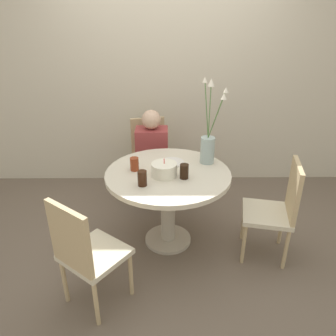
% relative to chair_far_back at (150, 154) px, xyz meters
% --- Properties ---
extents(ground_plane, '(16.00, 16.00, 0.00)m').
position_rel_chair_far_back_xyz_m(ground_plane, '(0.20, -0.91, -0.50)').
color(ground_plane, '#6B5B4C').
extents(wall_back, '(8.00, 0.05, 2.60)m').
position_rel_chair_far_back_xyz_m(wall_back, '(0.20, 0.40, 0.80)').
color(wall_back, beige).
rests_on(wall_back, ground_plane).
extents(dining_table, '(1.08, 1.08, 0.72)m').
position_rel_chair_far_back_xyz_m(dining_table, '(0.20, -0.91, 0.08)').
color(dining_table, beige).
rests_on(dining_table, ground_plane).
extents(chair_far_back, '(0.48, 0.48, 0.89)m').
position_rel_chair_far_back_xyz_m(chair_far_back, '(0.00, 0.00, 0.00)').
color(chair_far_back, beige).
rests_on(chair_far_back, ground_plane).
extents(chair_near_front, '(0.56, 0.56, 0.89)m').
position_rel_chair_far_back_xyz_m(chair_near_front, '(-0.37, -1.65, 0.00)').
color(chair_near_front, beige).
rests_on(chair_near_front, ground_plane).
extents(chair_right_flank, '(0.47, 0.47, 0.89)m').
position_rel_chair_far_back_xyz_m(chair_right_flank, '(1.11, -1.11, 0.00)').
color(chair_right_flank, beige).
rests_on(chair_right_flank, ground_plane).
extents(birthday_cake, '(0.21, 0.21, 0.15)m').
position_rel_chair_far_back_xyz_m(birthday_cake, '(0.17, -0.97, 0.28)').
color(birthday_cake, white).
rests_on(birthday_cake, dining_table).
extents(flower_vase, '(0.19, 0.31, 0.74)m').
position_rel_chair_far_back_xyz_m(flower_vase, '(0.56, -0.71, 0.41)').
color(flower_vase, '#9EB2AD').
rests_on(flower_vase, dining_table).
extents(side_plate, '(0.22, 0.22, 0.01)m').
position_rel_chair_far_back_xyz_m(side_plate, '(0.24, -0.72, 0.23)').
color(side_plate, silver).
rests_on(side_plate, dining_table).
extents(drink_glass_0, '(0.07, 0.07, 0.12)m').
position_rel_chair_far_back_xyz_m(drink_glass_0, '(0.33, -1.02, 0.28)').
color(drink_glass_0, black).
rests_on(drink_glass_0, dining_table).
extents(drink_glass_1, '(0.07, 0.07, 0.12)m').
position_rel_chair_far_back_xyz_m(drink_glass_1, '(-0.01, -1.14, 0.29)').
color(drink_glass_1, '#33190C').
rests_on(drink_glass_1, dining_table).
extents(drink_glass_2, '(0.07, 0.07, 0.12)m').
position_rel_chair_far_back_xyz_m(drink_glass_2, '(-0.09, -0.87, 0.28)').
color(drink_glass_2, maroon).
rests_on(drink_glass_2, dining_table).
extents(person_boy, '(0.34, 0.24, 1.05)m').
position_rel_chair_far_back_xyz_m(person_boy, '(0.03, -0.16, -0.00)').
color(person_boy, '#383333').
rests_on(person_boy, ground_plane).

